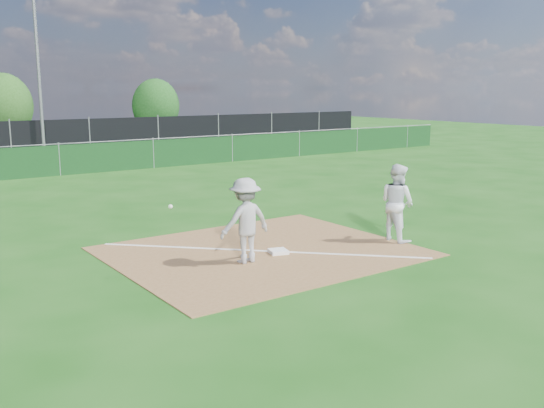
# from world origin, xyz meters

# --- Properties ---
(ground) EXTENTS (90.00, 90.00, 0.00)m
(ground) POSITION_xyz_m (0.00, 10.00, 0.00)
(ground) COLOR #154A0F
(ground) RESTS_ON ground
(infield_dirt) EXTENTS (6.00, 5.00, 0.02)m
(infield_dirt) POSITION_xyz_m (0.00, 1.00, 0.01)
(infield_dirt) COLOR brown
(infield_dirt) RESTS_ON ground
(foul_line) EXTENTS (5.01, 5.01, 0.01)m
(foul_line) POSITION_xyz_m (0.00, 1.00, 0.03)
(foul_line) COLOR white
(foul_line) RESTS_ON infield_dirt
(green_fence) EXTENTS (44.00, 0.05, 1.20)m
(green_fence) POSITION_xyz_m (0.00, 15.00, 0.60)
(green_fence) COLOR black
(green_fence) RESTS_ON ground
(black_fence) EXTENTS (46.00, 0.04, 1.80)m
(black_fence) POSITION_xyz_m (0.00, 23.00, 0.90)
(black_fence) COLOR black
(black_fence) RESTS_ON ground
(light_pole) EXTENTS (0.16, 0.16, 8.00)m
(light_pole) POSITION_xyz_m (1.50, 22.70, 4.00)
(light_pole) COLOR slate
(light_pole) RESTS_ON ground
(first_base) EXTENTS (0.45, 0.45, 0.08)m
(first_base) POSITION_xyz_m (0.18, 0.66, 0.06)
(first_base) COLOR white
(first_base) RESTS_ON infield_dirt
(play_at_first) EXTENTS (2.19, 0.64, 1.68)m
(play_at_first) POSITION_xyz_m (-0.72, 0.52, 0.86)
(play_at_first) COLOR #B5B5B7
(play_at_first) RESTS_ON infield_dirt
(runner) EXTENTS (0.68, 0.86, 1.74)m
(runner) POSITION_xyz_m (3.02, 0.04, 0.87)
(runner) COLOR white
(runner) RESTS_ON ground
(car_mid) EXTENTS (4.67, 2.39, 1.47)m
(car_mid) POSITION_xyz_m (0.66, 26.64, 0.74)
(car_mid) COLOR black
(car_mid) RESTS_ON parking_lot
(car_right) EXTENTS (4.68, 3.39, 1.26)m
(car_right) POSITION_xyz_m (6.66, 27.19, 0.64)
(car_right) COLOR black
(car_right) RESTS_ON parking_lot
(tree_mid) EXTENTS (3.72, 3.72, 4.41)m
(tree_mid) POSITION_xyz_m (2.04, 33.69, 2.27)
(tree_mid) COLOR #382316
(tree_mid) RESTS_ON ground
(tree_right) EXTENTS (3.47, 3.47, 4.11)m
(tree_right) POSITION_xyz_m (12.40, 32.71, 2.12)
(tree_right) COLOR #382316
(tree_right) RESTS_ON ground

